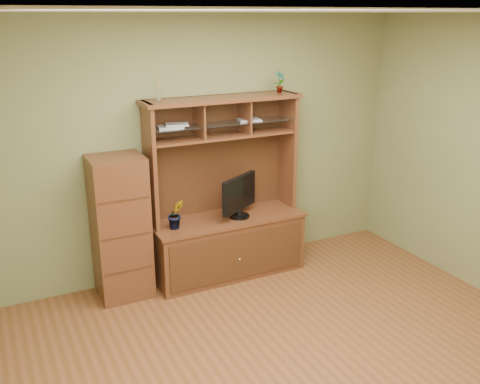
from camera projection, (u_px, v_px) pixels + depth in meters
room at (313, 205)px, 3.93m from camera, size 4.54×4.04×2.74m
media_hutch at (226, 227)px, 5.70m from camera, size 1.66×0.61×1.90m
monitor at (239, 196)px, 5.56m from camera, size 0.50×0.33×0.44m
orchid_plant at (176, 214)px, 5.29m from camera, size 0.17×0.14×0.30m
top_plant at (280, 82)px, 5.57m from camera, size 0.14×0.11×0.23m
reed_diffuser at (158, 90)px, 5.02m from camera, size 0.05×0.05×0.27m
magazines at (199, 124)px, 5.30m from camera, size 1.12×0.22×0.04m
side_cabinet at (120, 228)px, 5.19m from camera, size 0.51×0.46×1.43m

